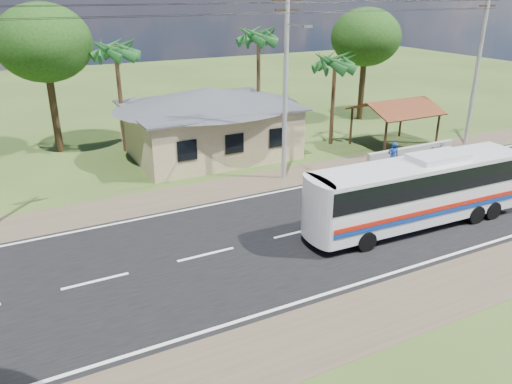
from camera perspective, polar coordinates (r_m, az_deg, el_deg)
ground at (r=22.87m, az=4.81°, el=-4.65°), size 120.00×120.00×0.00m
road at (r=22.87m, az=4.82°, el=-4.63°), size 120.00×16.00×0.03m
house at (r=33.40m, az=-5.44°, el=8.83°), size 12.40×10.00×5.00m
waiting_shed at (r=35.98m, az=15.69°, el=9.22°), size 5.20×4.48×3.35m
concrete_barrier at (r=33.85m, az=17.29°, el=4.24°), size 7.00×0.30×0.90m
utility_poles at (r=27.73m, az=2.82°, el=12.75°), size 32.80×2.22×11.00m
palm_near at (r=35.18m, az=9.03°, el=14.42°), size 2.80×2.80×6.70m
palm_mid at (r=37.00m, az=0.29°, el=17.31°), size 2.80×2.80×8.20m
palm_far at (r=34.14m, az=-15.76°, el=15.30°), size 2.80×2.80×7.70m
tree_behind_house at (r=35.50m, az=-23.08°, el=15.35°), size 6.00×6.00×9.61m
tree_behind_shed at (r=42.96m, az=12.43°, el=16.86°), size 5.60×5.60×9.02m
coach_bus at (r=23.92m, az=18.18°, el=0.57°), size 10.97×2.68×3.38m
motorcycle at (r=35.05m, az=19.76°, el=4.54°), size 1.82×0.91×0.92m
person at (r=31.19m, az=15.38°, el=3.90°), size 0.80×0.67×1.87m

